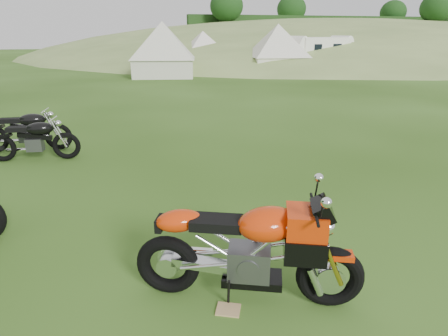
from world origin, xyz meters
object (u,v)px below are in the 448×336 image
object	(u,v)px
vintage_moto_d	(25,130)
tent_mid	(203,49)
plywood_board	(228,310)
vintage_moto_b	(33,139)
caravan	(318,54)
sport_motorcycle	(248,242)
tent_left	(164,51)
tent_right	(277,49)

from	to	relation	value
vintage_moto_d	tent_mid	world-z (taller)	tent_mid
plywood_board	vintage_moto_b	world-z (taller)	vintage_moto_b
vintage_moto_d	caravan	xyz separation A→B (m)	(14.71, 15.11, 0.60)
vintage_moto_d	caravan	distance (m)	21.09
sport_motorcycle	vintage_moto_d	bearing A→B (deg)	140.04
tent_left	tent_right	size ratio (longest dim) A/B	1.02
caravan	plywood_board	bearing A→B (deg)	-131.38
sport_motorcycle	plywood_board	xyz separation A→B (m)	(-0.22, -0.13, -0.60)
caravan	sport_motorcycle	bearing A→B (deg)	-131.08
plywood_board	caravan	bearing A→B (deg)	60.67
sport_motorcycle	caravan	xyz separation A→B (m)	(11.57, 20.83, 0.47)
vintage_moto_d	tent_right	size ratio (longest dim) A/B	0.56
tent_right	vintage_moto_d	bearing A→B (deg)	-122.53
tent_mid	sport_motorcycle	bearing A→B (deg)	-104.55
tent_right	vintage_moto_b	bearing A→B (deg)	-120.49
plywood_board	vintage_moto_b	distance (m)	5.79
tent_left	caravan	xyz separation A→B (m)	(10.36, 1.19, -0.35)
tent_right	tent_left	bearing A→B (deg)	-169.69
tent_left	tent_mid	xyz separation A→B (m)	(3.31, 5.11, -0.15)
vintage_moto_d	tent_left	world-z (taller)	tent_left
tent_mid	tent_right	bearing A→B (deg)	-54.13
sport_motorcycle	plywood_board	bearing A→B (deg)	-126.87
tent_left	tent_mid	bearing A→B (deg)	67.25
tent_mid	caravan	distance (m)	8.07
vintage_moto_d	tent_right	xyz separation A→B (m)	(11.50, 14.46, 0.93)
tent_right	caravan	bearing A→B (deg)	17.36
vintage_moto_d	plywood_board	bearing A→B (deg)	-58.68
tent_left	tent_right	bearing A→B (deg)	14.52
plywood_board	caravan	world-z (taller)	caravan
plywood_board	vintage_moto_d	world-z (taller)	vintage_moto_d
sport_motorcycle	caravan	distance (m)	23.83
sport_motorcycle	tent_right	size ratio (longest dim) A/B	0.63
sport_motorcycle	plywood_board	size ratio (longest dim) A/B	9.27
vintage_moto_d	tent_mid	bearing A→B (deg)	72.89
sport_motorcycle	caravan	bearing A→B (deg)	82.24
vintage_moto_b	tent_left	size ratio (longest dim) A/B	0.52
plywood_board	tent_right	bearing A→B (deg)	67.13
caravan	vintage_moto_d	bearing A→B (deg)	-146.27
sport_motorcycle	vintage_moto_b	xyz separation A→B (m)	(-2.85, 5.00, -0.16)
tent_mid	caravan	bearing A→B (deg)	-33.28
sport_motorcycle	tent_right	xyz separation A→B (m)	(8.36, 20.19, 0.79)
vintage_moto_d	tent_left	bearing A→B (deg)	77.47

